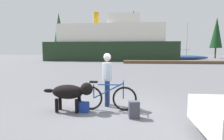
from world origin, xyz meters
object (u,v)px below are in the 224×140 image
dog (71,92)px  handbag_pannier (83,107)px  person_cyclist (107,74)px  ferry_boat (112,44)px  backpack (134,110)px  sailboat_moored (186,57)px  bicycle (107,97)px

dog → handbag_pannier: 0.58m
person_cyclist → ferry_boat: bearing=95.4°
backpack → sailboat_moored: (11.40, 35.50, 0.25)m
backpack → handbag_pannier: 1.52m
person_cyclist → sailboat_moored: sailboat_moored is taller
person_cyclist → sailboat_moored: 36.52m
dog → handbag_pannier: size_ratio=4.71×
handbag_pannier → sailboat_moored: size_ratio=0.04×
dog → handbag_pannier: (0.37, -0.03, -0.44)m
handbag_pannier → dog: bearing=174.7°
person_cyclist → handbag_pannier: size_ratio=5.41×
backpack → sailboat_moored: sailboat_moored is taller
dog → backpack: (1.86, -0.38, -0.36)m
bicycle → backpack: (0.81, -0.60, -0.17)m
handbag_pannier → sailboat_moored: bearing=69.9°
person_cyclist → bicycle: bearing=-83.9°
person_cyclist → dog: 1.31m
person_cyclist → ferry_boat: (-2.82, 29.53, 2.15)m
backpack → handbag_pannier: (-1.48, 0.35, -0.08)m
bicycle → dog: (-1.05, -0.22, 0.19)m
bicycle → backpack: bicycle is taller
dog → backpack: bearing=-11.7°
bicycle → backpack: size_ratio=3.85×
bicycle → person_cyclist: 0.83m
dog → sailboat_moored: bearing=69.3°
backpack → bicycle: bearing=143.3°
bicycle → ferry_boat: bearing=95.5°
dog → handbag_pannier: bearing=-5.3°
person_cyclist → ferry_boat: 29.74m
backpack → handbag_pannier: backpack is taller
person_cyclist → dog: size_ratio=1.15×
ferry_boat → dog: bearing=-86.6°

